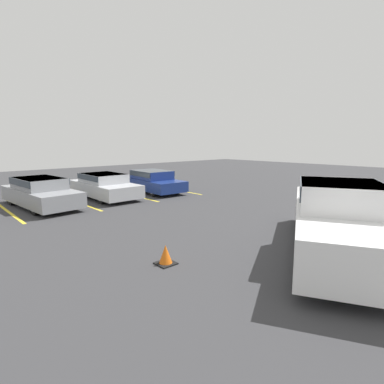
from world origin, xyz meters
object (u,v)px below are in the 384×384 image
(pickup_truck, at_px, (337,217))
(parked_sedan_a, at_px, (40,191))
(parked_sedan_b, at_px, (104,185))
(parked_sedan_c, at_px, (152,180))
(traffic_cone, at_px, (166,255))

(pickup_truck, distance_m, parked_sedan_a, 11.49)
(parked_sedan_b, bearing_deg, parked_sedan_c, 86.96)
(pickup_truck, relative_size, parked_sedan_a, 1.32)
(parked_sedan_a, height_order, parked_sedan_c, parked_sedan_a)
(pickup_truck, bearing_deg, parked_sedan_b, 66.24)
(pickup_truck, height_order, parked_sedan_a, pickup_truck)
(parked_sedan_b, bearing_deg, parked_sedan_a, -87.39)
(parked_sedan_a, relative_size, parked_sedan_c, 1.11)
(parked_sedan_c, distance_m, traffic_cone, 10.22)
(parked_sedan_c, bearing_deg, traffic_cone, -30.29)
(parked_sedan_b, distance_m, parked_sedan_c, 2.82)
(pickup_truck, height_order, traffic_cone, pickup_truck)
(parked_sedan_c, height_order, traffic_cone, parked_sedan_c)
(pickup_truck, xyz_separation_m, parked_sedan_a, (-3.79, 10.84, -0.24))
(parked_sedan_c, xyz_separation_m, traffic_cone, (-5.64, -8.51, -0.44))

